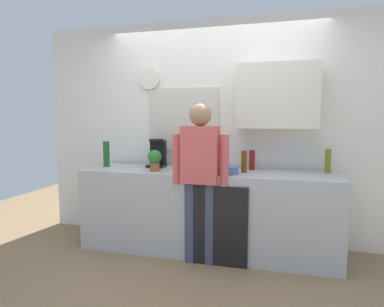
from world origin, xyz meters
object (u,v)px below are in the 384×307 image
Objects in this scene: bottle_green_wine at (106,154)px; mixing_bowl at (228,170)px; cup_terracotta_mug at (200,166)px; bottle_olive_oil at (328,161)px; bottle_red_vinegar at (252,160)px; person_at_sink at (200,170)px; dish_soap at (176,160)px; bottle_amber_beer at (244,161)px; bottle_dark_sauce at (178,162)px; coffee_maker at (157,154)px; potted_plant at (155,159)px.

bottle_green_wine reaches higher than mixing_bowl.
bottle_olive_oil is at bearing 8.08° from cup_terracotta_mug.
bottle_red_vinegar is 2.39× the size of cup_terracotta_mug.
dish_soap is at bearing 118.52° from person_at_sink.
person_at_sink is at bearing -140.70° from bottle_amber_beer.
bottle_green_wine reaches higher than bottle_dark_sauce.
coffee_maker is 0.21× the size of person_at_sink.
bottle_dark_sauce is 0.25m from cup_terracotta_mug.
bottle_amber_beer is 0.77× the size of bottle_green_wine.
bottle_amber_beer is 0.52m from person_at_sink.
bottle_green_wine is 0.83m from dish_soap.
dish_soap is (0.13, 0.35, -0.05)m from potted_plant.
bottle_amber_beer is 2.50× the size of cup_terracotta_mug.
cup_terracotta_mug is at bearing -30.77° from dish_soap.
potted_plant is at bearing 153.32° from person_at_sink.
potted_plant is at bearing -149.39° from bottle_dark_sauce.
bottle_red_vinegar is 0.88× the size of bottle_olive_oil.
mixing_bowl is (-0.15, -0.12, -0.07)m from bottle_amber_beer.
bottle_red_vinegar is 0.58m from cup_terracotta_mug.
bottle_dark_sauce is 1.96× the size of cup_terracotta_mug.
dish_soap is (-0.09, 0.22, -0.01)m from bottle_dark_sauce.
potted_plant is at bearing -110.49° from dish_soap.
cup_terracotta_mug is (0.55, -0.15, -0.10)m from coffee_maker.
bottle_amber_beer is 0.14× the size of person_at_sink.
bottle_amber_beer is at bearing -109.80° from bottle_red_vinegar.
potted_plant is 0.14× the size of person_at_sink.
dish_soap is (0.81, 0.18, -0.07)m from bottle_green_wine.
person_at_sink is at bearing -140.58° from mixing_bowl.
bottle_dark_sauce is 0.89m from bottle_green_wine.
bottle_red_vinegar is (0.07, 0.19, -0.01)m from bottle_amber_beer.
bottle_green_wine is (-2.46, -0.17, 0.02)m from bottle_olive_oil.
cup_terracotta_mug is at bearing 5.90° from bottle_dark_sauce.
mixing_bowl is at bearing -16.95° from coffee_maker.
mixing_bowl is (-0.22, -0.31, -0.07)m from bottle_red_vinegar.
bottle_dark_sauce is at bearing 128.16° from person_at_sink.
bottle_olive_oil is at bearing 16.66° from mixing_bowl.
bottle_olive_oil is at bearing 7.74° from bottle_dark_sauce.
mixing_bowl is at bearing 3.07° from potted_plant.
bottle_red_vinegar is 1.69m from bottle_green_wine.
bottle_red_vinegar is 0.78m from bottle_olive_oil.
bottle_dark_sauce is at bearing -176.98° from bottle_amber_beer.
bottle_dark_sauce is at bearing -2.71° from bottle_green_wine.
bottle_red_vinegar is 0.39m from mixing_bowl.
mixing_bowl is 0.32m from person_at_sink.
bottle_olive_oil is 2.72× the size of cup_terracotta_mug.
bottle_green_wine is (-0.89, 0.04, 0.06)m from bottle_dark_sauce.
potted_plant is (-0.94, -0.17, 0.02)m from bottle_amber_beer.
mixing_bowl is 0.72m from dish_soap.
dish_soap is at bearing 154.79° from mixing_bowl.
coffee_maker reaches higher than bottle_red_vinegar.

